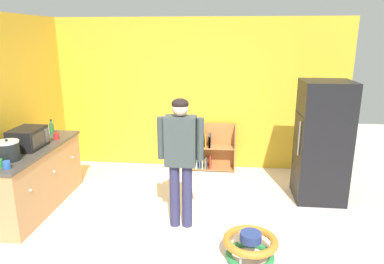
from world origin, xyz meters
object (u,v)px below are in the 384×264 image
Objects in this scene: microwave at (28,138)px; crock_pot at (8,151)px; kitchen_counter at (33,178)px; banana_bunch at (41,136)px; white_cup at (47,131)px; bookshelf at (210,150)px; green_glass_bottle at (52,129)px; blue_cup at (7,165)px; refrigerator at (322,142)px; red_cup at (56,136)px; standing_person at (181,152)px; baby_walker at (250,246)px.

microwave is 0.48m from crock_pot.
crock_pot is (0.02, -0.50, 0.57)m from kitchen_counter.
banana_bunch is 1.64× the size of white_cup.
green_glass_bottle is (-2.39, -1.12, 0.62)m from bookshelf.
green_glass_bottle is (-0.00, 0.66, -0.04)m from microwave.
blue_cup is at bearing -78.20° from banana_bunch.
bookshelf is (-1.69, 1.02, -0.51)m from refrigerator.
banana_bunch is 1.64× the size of red_cup.
standing_person is 17.61× the size of red_cup.
refrigerator reaches higher than kitchen_counter.
green_glass_bottle is at bearing 62.68° from banana_bunch.
bookshelf is at bearing 30.70° from red_cup.
refrigerator is 4.19m from blue_cup.
crock_pot is at bearing -163.04° from refrigerator.
red_cup reaches higher than bookshelf.
crock_pot is at bearing -88.04° from microwave.
banana_bunch is at bearing 155.82° from baby_walker.
kitchen_counter is 0.59m from microwave.
baby_walker is 3.59m from white_cup.
standing_person is 2.32m from green_glass_bottle.
red_cup is (0.17, -0.20, -0.05)m from green_glass_bottle.
red_cup is at bearing 154.40° from baby_walker.
standing_person is 2.02m from blue_cup.
crock_pot reaches higher than baby_walker.
kitchen_counter is at bearing -90.42° from green_glass_bottle.
bookshelf is 3.01× the size of crock_pot.
red_cup reaches higher than baby_walker.
refrigerator is 2.04m from bookshelf.
microwave reaches higher than banana_bunch.
blue_cup is at bearing -131.25° from bookshelf.
green_glass_bottle is at bearing 89.58° from kitchen_counter.
refrigerator is at bearing 27.48° from standing_person.
white_cup is (-4.20, -0.02, 0.06)m from refrigerator.
green_glass_bottle is at bearing 90.10° from microwave.
banana_bunch is at bearing 161.42° from standing_person.
kitchen_counter is 11.92× the size of banana_bunch.
blue_cup is at bearing -79.03° from white_cup.
baby_walker is 3.22m from red_cup.
crock_pot is at bearing -83.70° from banana_bunch.
microwave is 5.05× the size of blue_cup.
blue_cup is 1.52m from white_cup.
white_cup is (-0.03, 0.24, 0.02)m from banana_bunch.
bookshelf is 2.65m from red_cup.
white_cup is (-0.12, 0.07, -0.05)m from green_glass_bottle.
bookshelf is 2.78m from white_cup.
red_cup reaches higher than banana_bunch.
kitchen_counter is 2.19× the size of bookshelf.
green_glass_bottle reaches higher than white_cup.
baby_walker is (0.85, -0.63, -0.84)m from standing_person.
banana_bunch is (-4.17, -0.27, 0.04)m from refrigerator.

